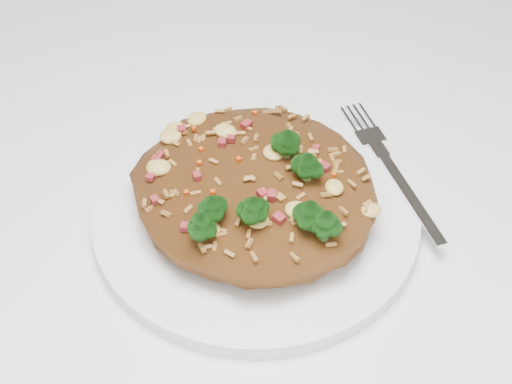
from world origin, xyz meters
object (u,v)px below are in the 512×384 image
Objects in this scene: plate at (256,212)px; fried_rice at (257,182)px; dining_table at (278,256)px; fork at (396,176)px.

plate is 1.33× the size of fried_rice.
fork reaches higher than dining_table.
fried_rice reaches higher than plate.
dining_table is 8.48× the size of fork.
plate is at bearing 142.79° from fried_rice.
fork is (0.07, 0.09, -0.03)m from fried_rice.
fried_rice is 0.12m from fork.
dining_table is 0.14m from fork.
dining_table is 0.11m from plate.
dining_table is at bearing -111.60° from fork.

